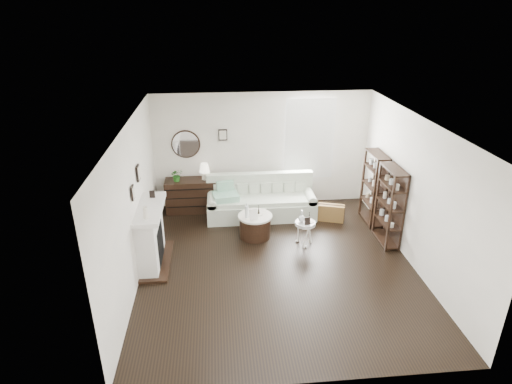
{
  "coord_description": "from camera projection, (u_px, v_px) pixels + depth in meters",
  "views": [
    {
      "loc": [
        -1.04,
        -6.72,
        4.49
      ],
      "look_at": [
        -0.32,
        0.8,
        1.15
      ],
      "focal_mm": 30.0,
      "sensor_mm": 36.0,
      "label": 1
    }
  ],
  "objects": [
    {
      "name": "pedestal_table",
      "position": [
        305.0,
        224.0,
        8.52
      ],
      "size": [
        0.41,
        0.41,
        0.5
      ],
      "rotation": [
        0.0,
        0.0,
        -0.01
      ],
      "color": "white",
      "rests_on": "ground"
    },
    {
      "name": "bottle_drum",
      "position": [
        247.0,
        210.0,
        8.64
      ],
      "size": [
        0.08,
        0.08,
        0.32
      ],
      "primitive_type": "cylinder",
      "color": "silver",
      "rests_on": "drum_table"
    },
    {
      "name": "dresser",
      "position": [
        191.0,
        195.0,
        9.96
      ],
      "size": [
        1.17,
        0.5,
        0.78
      ],
      "color": "black",
      "rests_on": "ground"
    },
    {
      "name": "fireplace",
      "position": [
        151.0,
        237.0,
        7.87
      ],
      "size": [
        0.5,
        1.4,
        1.84
      ],
      "color": "white",
      "rests_on": "ground"
    },
    {
      "name": "shelf_unit_far",
      "position": [
        374.0,
        188.0,
        9.31
      ],
      "size": [
        0.3,
        0.8,
        1.6
      ],
      "color": "black",
      "rests_on": "ground"
    },
    {
      "name": "eiffel_drum",
      "position": [
        259.0,
        210.0,
        8.81
      ],
      "size": [
        0.12,
        0.12,
        0.18
      ],
      "primitive_type": null,
      "rotation": [
        0.0,
        0.0,
        0.18
      ],
      "color": "black",
      "rests_on": "drum_table"
    },
    {
      "name": "card_frame_drum",
      "position": [
        253.0,
        214.0,
        8.58
      ],
      "size": [
        0.18,
        0.11,
        0.22
      ],
      "primitive_type": "cube",
      "rotation": [
        -0.21,
        0.0,
        0.31
      ],
      "color": "white",
      "rests_on": "drum_table"
    },
    {
      "name": "card_frame_ped",
      "position": [
        307.0,
        221.0,
        8.38
      ],
      "size": [
        0.12,
        0.05,
        0.15
      ],
      "primitive_type": "cube",
      "rotation": [
        -0.21,
        0.0,
        0.07
      ],
      "color": "black",
      "rests_on": "pedestal_table"
    },
    {
      "name": "sofa",
      "position": [
        261.0,
        203.0,
        9.77
      ],
      "size": [
        2.44,
        0.84,
        0.95
      ],
      "color": "beige",
      "rests_on": "ground"
    },
    {
      "name": "room",
      "position": [
        294.0,
        140.0,
        9.89
      ],
      "size": [
        5.5,
        5.5,
        5.5
      ],
      "color": "black",
      "rests_on": "ground"
    },
    {
      "name": "potted_plant",
      "position": [
        177.0,
        175.0,
        9.68
      ],
      "size": [
        0.33,
        0.31,
        0.29
      ],
      "primitive_type": "imported",
      "rotation": [
        0.0,
        0.0,
        0.35
      ],
      "color": "#23621C",
      "rests_on": "dresser"
    },
    {
      "name": "shelf_unit_near",
      "position": [
        390.0,
        206.0,
        8.49
      ],
      "size": [
        0.3,
        0.8,
        1.6
      ],
      "color": "black",
      "rests_on": "ground"
    },
    {
      "name": "flask_ped",
      "position": [
        302.0,
        216.0,
        8.46
      ],
      "size": [
        0.14,
        0.14,
        0.25
      ],
      "primitive_type": null,
      "color": "silver",
      "rests_on": "pedestal_table"
    },
    {
      "name": "table_lamp",
      "position": [
        205.0,
        172.0,
        9.76
      ],
      "size": [
        0.28,
        0.28,
        0.38
      ],
      "primitive_type": null,
      "rotation": [
        0.0,
        0.0,
        -0.17
      ],
      "color": "white",
      "rests_on": "dresser"
    },
    {
      "name": "suitcase",
      "position": [
        331.0,
        213.0,
        9.57
      ],
      "size": [
        0.61,
        0.36,
        0.39
      ],
      "primitive_type": "cube",
      "rotation": [
        0.0,
        0.0,
        -0.32
      ],
      "color": "brown",
      "rests_on": "ground"
    },
    {
      "name": "eiffel_ped",
      "position": [
        309.0,
        217.0,
        8.5
      ],
      "size": [
        0.12,
        0.12,
        0.19
      ],
      "primitive_type": null,
      "rotation": [
        0.0,
        0.0,
        0.13
      ],
      "color": "black",
      "rests_on": "pedestal_table"
    },
    {
      "name": "quilt",
      "position": [
        226.0,
        196.0,
        9.49
      ],
      "size": [
        0.61,
        0.53,
        0.14
      ],
      "primitive_type": "cube",
      "rotation": [
        0.0,
        0.0,
        0.16
      ],
      "color": "#258863",
      "rests_on": "sofa"
    },
    {
      "name": "drum_table",
      "position": [
        255.0,
        226.0,
        8.89
      ],
      "size": [
        0.71,
        0.71,
        0.49
      ],
      "rotation": [
        0.0,
        0.0,
        -0.07
      ],
      "color": "black",
      "rests_on": "ground"
    }
  ]
}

